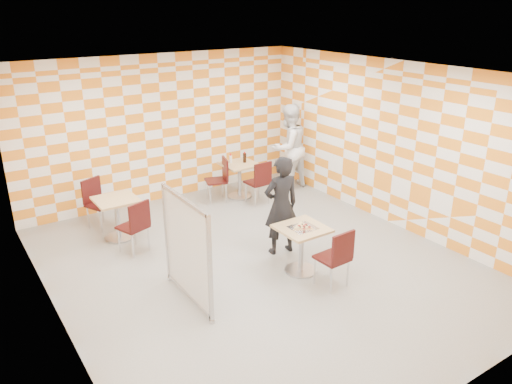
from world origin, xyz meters
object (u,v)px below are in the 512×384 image
Objects in this scene: chair_second_front at (260,179)px; man_dark at (281,206)px; man_white at (288,147)px; sport_bottle at (231,159)px; second_table at (240,174)px; chair_main_front at (337,255)px; main_table at (302,242)px; chair_empty_near at (136,223)px; empty_table at (117,212)px; partition at (187,250)px; chair_second_side at (220,176)px; chair_empty_far at (96,199)px; soda_bottle at (245,158)px.

chair_second_front is 2.14m from man_dark.
man_white is 9.50× the size of sport_bottle.
chair_main_front is (-0.78, -3.88, 0.04)m from second_table.
chair_second_front reaches higher than second_table.
chair_second_front is 0.49× the size of man_white.
chair_second_front reaches higher than main_table.
chair_empty_near is at bearing -152.39° from sport_bottle.
empty_table is at bearing 121.51° from chair_main_front.
chair_empty_near is at bearing 126.99° from chair_main_front.
partition is (-2.70, -2.98, 0.28)m from second_table.
second_table is 0.45× the size of man_dark.
empty_table is at bearing -167.12° from chair_second_side.
chair_empty_far is at bearing 118.48° from chair_main_front.
soda_bottle reaches higher than chair_second_side.
second_table is 0.81× the size of chair_empty_far.
man_white is at bearing 5.26° from empty_table.
soda_bottle is at bearing 2.43° from second_table.
chair_empty_far is 3.50m from man_dark.
chair_main_front is at bearing -94.81° from chair_second_side.
sport_bottle is (2.58, 3.13, 0.05)m from partition.
empty_table is 0.81× the size of chair_second_side.
sport_bottle is (0.65, 4.03, 0.29)m from chair_main_front.
chair_second_side is 0.49× the size of man_white.
sport_bottle reaches higher than chair_second_side.
partition is 1.99m from man_dark.
man_white is at bearing -121.18° from man_dark.
sport_bottle is (2.86, -0.04, 0.29)m from chair_empty_far.
chair_empty_near is at bearing 6.89° from man_white.
chair_second_side is at bearing 12.88° from empty_table.
chair_empty_far is (-0.14, 0.70, 0.04)m from empty_table.
chair_second_side is 1.00× the size of chair_empty_near.
man_dark reaches higher than chair_second_side.
chair_second_side is (0.45, 3.25, 0.04)m from main_table.
chair_second_front is 3.70m from partition.
chair_second_front is at bearing -14.03° from chair_empty_far.
partition is at bearing 27.60° from man_white.
chair_second_front is at bearing 40.28° from partition.
chair_second_front is (1.02, 2.63, 0.04)m from main_table.
chair_main_front is 2.14m from partition.
sport_bottle reaches higher than chair_second_front.
second_table is 1.00× the size of empty_table.
man_dark reaches higher than sport_bottle.
chair_empty_far is 4.20m from man_white.
partition is at bearing -139.72° from chair_second_front.
soda_bottle is at bearing 46.48° from partition.
chair_second_front is at bearing -71.62° from sport_bottle.
chair_second_front is (0.12, -0.59, 0.04)m from second_table.
main_table is at bearing 47.42° from man_white.
chair_main_front is at bearing -79.81° from main_table.
man_white reaches higher than empty_table.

